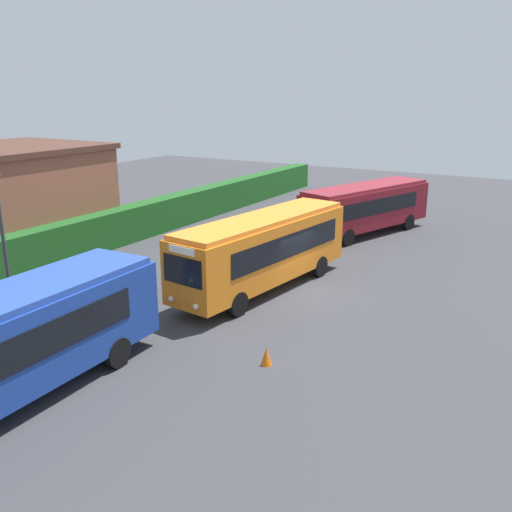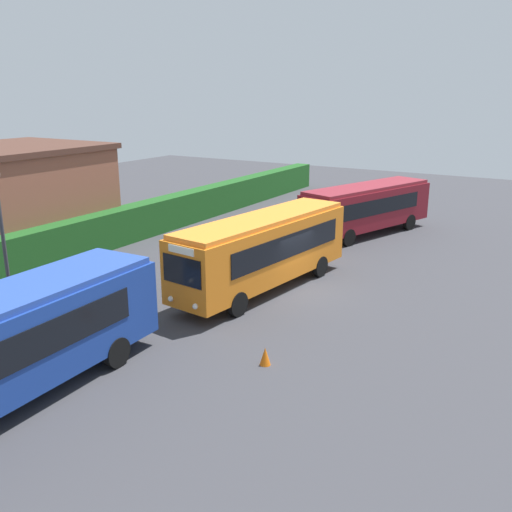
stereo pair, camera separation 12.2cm
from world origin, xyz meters
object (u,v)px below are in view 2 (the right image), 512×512
person_left (217,260)px  bus_maroon (367,206)px  bus_orange (263,248)px  lamppost (2,230)px  person_center (350,210)px  traffic_cone (265,356)px

person_left → bus_maroon: bearing=-122.0°
bus_orange → bus_maroon: (11.91, -0.41, -0.14)m
lamppost → bus_orange: bearing=-38.6°
bus_maroon → person_center: 3.40m
person_center → person_left: bearing=17.6°
bus_orange → traffic_cone: 7.36m
bus_maroon → person_left: (-11.81, 2.97, -0.82)m
person_left → person_center: size_ratio=1.09×
person_left → bus_orange: bearing=159.9°
person_center → lamppost: 23.14m
bus_maroon → traffic_cone: bus_maroon is taller
lamppost → person_center: bearing=-12.0°
bus_orange → bus_maroon: size_ratio=1.04×
bus_maroon → person_center: (2.54, 2.07, -0.90)m
traffic_cone → lamppost: lamppost is taller
bus_orange → person_center: 14.58m
bus_orange → person_left: bearing=-85.4°
bus_orange → person_left: 2.73m
bus_orange → lamppost: (-8.03, 6.42, 1.72)m
person_center → bus_maroon: bearing=60.4°
bus_orange → person_center: (14.44, 1.66, -1.05)m
bus_maroon → lamppost: lamppost is taller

